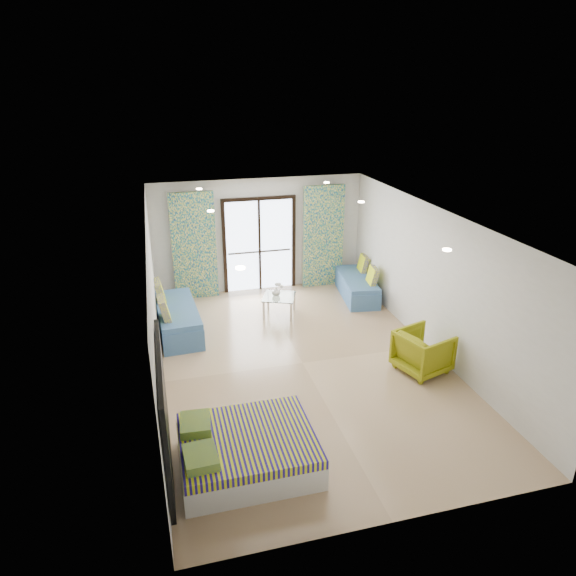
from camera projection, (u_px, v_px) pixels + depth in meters
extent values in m
cube|color=black|center=(259.00, 199.00, 11.81)|extent=(1.76, 0.08, 0.08)
cube|color=black|center=(225.00, 249.00, 12.04)|extent=(0.08, 0.08, 2.20)
cube|color=black|center=(293.00, 243.00, 12.43)|extent=(0.08, 0.08, 2.20)
cube|color=black|center=(260.00, 246.00, 12.24)|extent=(0.05, 0.06, 2.20)
cube|color=#595451|center=(260.00, 252.00, 12.31)|extent=(1.52, 0.03, 0.04)
cube|color=silver|center=(194.00, 247.00, 11.69)|extent=(1.00, 0.10, 2.50)
cube|color=silver|center=(323.00, 237.00, 12.42)|extent=(1.00, 0.10, 2.50)
cylinder|color=#FFE0B2|center=(240.00, 268.00, 6.20)|extent=(0.12, 0.12, 0.02)
cylinder|color=#FFE0B2|center=(447.00, 250.00, 6.86)|extent=(0.12, 0.12, 0.02)
cylinder|color=#FFE0B2|center=(211.00, 211.00, 8.89)|extent=(0.12, 0.12, 0.02)
cylinder|color=#FFE0B2|center=(361.00, 202.00, 9.55)|extent=(0.12, 0.12, 0.02)
cylinder|color=#FFE0B2|center=(199.00, 189.00, 10.68)|extent=(0.12, 0.12, 0.02)
cylinder|color=#FFE0B2|center=(327.00, 182.00, 11.34)|extent=(0.12, 0.12, 0.02)
cube|color=black|center=(164.00, 411.00, 6.22)|extent=(0.06, 2.10, 1.50)
cube|color=silver|center=(160.00, 361.00, 7.34)|extent=(0.02, 0.10, 0.10)
cube|color=silver|center=(248.00, 455.00, 6.79)|extent=(1.77, 1.41, 0.35)
cube|color=navy|center=(248.00, 440.00, 6.70)|extent=(1.75, 1.44, 0.13)
cube|color=#155A5E|center=(201.00, 457.00, 6.20)|extent=(0.42, 0.51, 0.12)
cube|color=#155A5E|center=(195.00, 424.00, 6.80)|extent=(0.43, 0.51, 0.12)
cube|color=#3F6696|center=(178.00, 322.00, 10.42)|extent=(0.89, 2.03, 0.44)
cube|color=#3F6696|center=(177.00, 309.00, 10.31)|extent=(0.87, 1.99, 0.11)
cube|color=navy|center=(164.00, 309.00, 9.73)|extent=(0.25, 0.51, 0.46)
cube|color=navy|center=(160.00, 291.00, 10.54)|extent=(0.25, 0.51, 0.46)
cube|color=#3F6696|center=(356.00, 289.00, 12.13)|extent=(0.92, 1.85, 0.39)
cube|color=#3F6696|center=(357.00, 279.00, 12.03)|extent=(0.90, 1.81, 0.10)
cube|color=navy|center=(373.00, 276.00, 11.59)|extent=(0.26, 0.47, 0.41)
cube|color=navy|center=(363.00, 264.00, 12.35)|extent=(0.26, 0.47, 0.41)
cylinder|color=silver|center=(264.00, 311.00, 10.92)|extent=(0.07, 0.07, 0.43)
cylinder|color=silver|center=(291.00, 312.00, 10.86)|extent=(0.07, 0.07, 0.43)
cylinder|color=silver|center=(268.00, 300.00, 11.46)|extent=(0.07, 0.07, 0.43)
cylinder|color=silver|center=(294.00, 301.00, 11.39)|extent=(0.07, 0.07, 0.43)
cube|color=#8CA59E|center=(279.00, 297.00, 11.08)|extent=(0.87, 0.87, 0.02)
sphere|color=white|center=(282.00, 286.00, 10.98)|extent=(0.08, 0.08, 0.08)
sphere|color=white|center=(279.00, 284.00, 11.03)|extent=(0.08, 0.08, 0.08)
sphere|color=white|center=(277.00, 284.00, 10.98)|extent=(0.08, 0.08, 0.08)
sphere|color=white|center=(279.00, 284.00, 10.91)|extent=(0.08, 0.08, 0.08)
imported|color=white|center=(276.00, 292.00, 11.06)|extent=(0.20, 0.21, 0.19)
imported|color=#919313|center=(423.00, 349.00, 8.94)|extent=(0.96, 1.00, 0.83)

